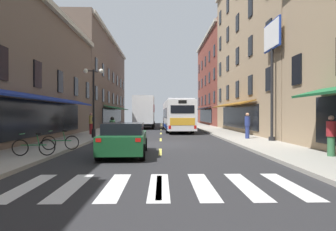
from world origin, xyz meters
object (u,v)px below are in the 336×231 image
transit_bus (177,115)px  billboard_sign (272,51)px  sedan_mid (148,121)px  pedestrian_far (247,125)px  bicycle_near (34,147)px  pedestrian_near (91,123)px  motorcycle_rider (112,132)px  street_lamp_twin (94,99)px  sedan_near (124,139)px  box_truck (144,112)px  bicycle_mid (61,142)px  pedestrian_mid (331,135)px

transit_bus → billboard_sign: bearing=-66.0°
sedan_mid → pedestrian_far: 28.68m
bicycle_near → pedestrian_far: (11.07, 7.89, 0.55)m
bicycle_near → pedestrian_near: bearing=93.3°
motorcycle_rider → pedestrian_near: pedestrian_near is taller
transit_bus → sedan_mid: (-3.96, 17.08, -1.01)m
transit_bus → street_lamp_twin: bearing=-124.4°
sedan_near → pedestrian_far: size_ratio=2.51×
sedan_near → bicycle_near: size_ratio=2.59×
sedan_near → street_lamp_twin: street_lamp_twin is taller
box_truck → sedan_mid: 11.17m
motorcycle_rider → pedestrian_near: (-2.74, 5.72, 0.39)m
sedan_mid → pedestrian_far: (8.25, -27.47, 0.37)m
box_truck → bicycle_mid: 22.58m
sedan_near → street_lamp_twin: 8.70m
box_truck → sedan_mid: size_ratio=1.71×
transit_bus → box_truck: box_truck is taller
sedan_near → pedestrian_mid: 8.53m
box_truck → motorcycle_rider: box_truck is taller
bicycle_near → street_lamp_twin: (0.30, 8.81, 2.37)m
transit_bus → bicycle_near: bearing=-110.4°
bicycle_near → street_lamp_twin: size_ratio=0.35×
box_truck → pedestrian_far: (8.08, -16.39, -1.00)m
pedestrian_mid → bicycle_mid: bearing=50.6°
sedan_mid → street_lamp_twin: bearing=-95.4°
pedestrian_mid → street_lamp_twin: street_lamp_twin is taller
transit_bus → sedan_mid: transit_bus is taller
motorcycle_rider → pedestrian_far: pedestrian_far is taller
bicycle_mid → pedestrian_mid: pedestrian_mid is taller
sedan_near → street_lamp_twin: (-3.21, 7.80, 2.14)m
sedan_near → billboard_sign: bearing=31.3°
sedan_near → pedestrian_mid: size_ratio=2.73×
pedestrian_far → box_truck: bearing=80.7°
sedan_mid → bicycle_mid: (-2.43, -33.46, -0.18)m
billboard_sign → box_truck: billboard_sign is taller
sedan_near → box_truck: bearing=91.3°
bicycle_mid → pedestrian_far: size_ratio=0.97×
box_truck → sedan_near: bearing=-88.7°
billboard_sign → pedestrian_mid: 8.22m
bicycle_near → pedestrian_far: pedestrian_far is taller
transit_bus → pedestrian_near: size_ratio=6.20×
billboard_sign → transit_bus: (-5.35, 12.03, -4.13)m
bicycle_near → pedestrian_near: size_ratio=0.95×
transit_bus → pedestrian_mid: (5.13, -18.66, -0.72)m
pedestrian_near → pedestrian_far: size_ratio=1.02×
pedestrian_mid → sedan_mid: bearing=-13.9°
pedestrian_near → street_lamp_twin: bearing=-147.0°
sedan_near → sedan_mid: 34.35m
bicycle_near → transit_bus: bearing=69.6°
bicycle_mid → pedestrian_near: pedestrian_near is taller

